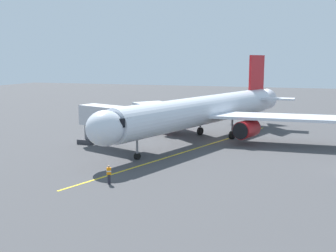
{
  "coord_description": "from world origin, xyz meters",
  "views": [
    {
      "loc": [
        -10.34,
        52.99,
        10.84
      ],
      "look_at": [
        4.47,
        7.83,
        3.0
      ],
      "focal_mm": 43.33,
      "sensor_mm": 36.0,
      "label": 1
    }
  ],
  "objects_px": {
    "jet_bridge": "(118,119)",
    "tug_portside": "(152,115)",
    "airplane": "(206,111)",
    "ground_crew_marshaller": "(109,174)"
  },
  "relations": [
    {
      "from": "tug_portside",
      "to": "ground_crew_marshaller",
      "type": "bearing_deg",
      "value": 104.92
    },
    {
      "from": "jet_bridge",
      "to": "ground_crew_marshaller",
      "type": "bearing_deg",
      "value": 111.81
    },
    {
      "from": "airplane",
      "to": "ground_crew_marshaller",
      "type": "height_order",
      "value": "airplane"
    },
    {
      "from": "airplane",
      "to": "tug_portside",
      "type": "height_order",
      "value": "airplane"
    },
    {
      "from": "tug_portside",
      "to": "airplane",
      "type": "bearing_deg",
      "value": 129.59
    },
    {
      "from": "airplane",
      "to": "tug_portside",
      "type": "bearing_deg",
      "value": -50.41
    },
    {
      "from": "airplane",
      "to": "jet_bridge",
      "type": "height_order",
      "value": "airplane"
    },
    {
      "from": "jet_bridge",
      "to": "tug_portside",
      "type": "relative_size",
      "value": 4.35
    },
    {
      "from": "jet_bridge",
      "to": "ground_crew_marshaller",
      "type": "height_order",
      "value": "jet_bridge"
    },
    {
      "from": "ground_crew_marshaller",
      "to": "tug_portside",
      "type": "relative_size",
      "value": 0.66
    }
  ]
}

